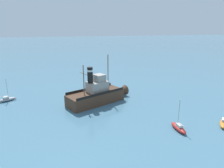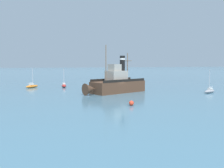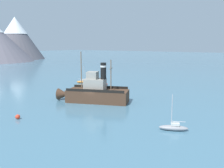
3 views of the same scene
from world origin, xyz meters
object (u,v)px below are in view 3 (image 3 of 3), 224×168
old_tugboat (95,93)px  sailboat_orange (83,82)px  sailboat_grey (174,127)px  mooring_buoy (18,117)px  sailboat_red (103,85)px

old_tugboat → sailboat_orange: bearing=48.1°
old_tugboat → sailboat_grey: (-6.11, -18.69, -1.40)m
sailboat_grey → mooring_buoy: sailboat_grey is taller
sailboat_red → sailboat_grey: same height
sailboat_orange → mooring_buoy: bearing=-154.3°
sailboat_red → sailboat_orange: (0.68, 7.95, 0.00)m
sailboat_orange → mooring_buoy: 34.45m
mooring_buoy → old_tugboat: bearing=-9.2°
sailboat_red → sailboat_orange: 7.98m
sailboat_red → mooring_buoy: (-30.35, -7.00, -0.06)m
old_tugboat → sailboat_grey: size_ratio=2.97×
sailboat_orange → mooring_buoy: sailboat_orange is taller
old_tugboat → sailboat_orange: size_ratio=2.97×
old_tugboat → mooring_buoy: old_tugboat is taller
old_tugboat → sailboat_red: 17.78m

